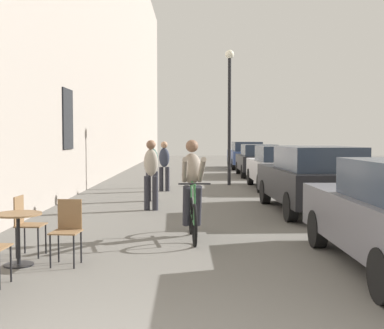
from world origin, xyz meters
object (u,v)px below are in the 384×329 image
at_px(pedestrian_mid, 153,167).
at_px(parked_car_fifth, 247,155).
at_px(cafe_chair_mid_toward_street, 69,227).
at_px(pedestrian_far, 165,163).
at_px(cafe_table_mid, 19,228).
at_px(street_lamp, 231,100).
at_px(parked_car_second, 314,178).
at_px(pedestrian_near, 152,171).
at_px(cafe_chair_mid_toward_wall, 27,221).
at_px(parked_car_fourth, 259,160).
at_px(parked_car_third, 280,167).
at_px(cyclist_on_bicycle, 193,192).

relative_size(pedestrian_mid, parked_car_fifth, 0.40).
bearing_deg(cafe_chair_mid_toward_street, pedestrian_far, 85.05).
xyz_separation_m(cafe_table_mid, street_lamp, (3.73, 11.61, 2.59)).
distance_m(parked_car_second, parked_car_fifth, 16.42).
bearing_deg(cafe_chair_mid_toward_street, pedestrian_near, 81.89).
xyz_separation_m(pedestrian_near, pedestrian_mid, (-0.12, 1.75, -0.01)).
bearing_deg(cafe_chair_mid_toward_wall, pedestrian_near, 72.60).
relative_size(pedestrian_near, parked_car_fourth, 0.42).
bearing_deg(cafe_chair_mid_toward_wall, parked_car_third, 61.01).
xyz_separation_m(cafe_chair_mid_toward_street, pedestrian_mid, (0.62, 6.92, 0.42)).
bearing_deg(cafe_chair_mid_toward_street, cafe_chair_mid_toward_wall, 146.85).
distance_m(pedestrian_mid, pedestrian_far, 2.54).
relative_size(cyclist_on_bicycle, parked_car_fourth, 0.44).
relative_size(cyclist_on_bicycle, pedestrian_mid, 1.05).
height_order(cafe_chair_mid_toward_street, parked_car_fourth, parked_car_fourth).
distance_m(cafe_table_mid, pedestrian_mid, 7.12).
bearing_deg(parked_car_second, parked_car_fourth, 89.25).
distance_m(pedestrian_far, parked_car_fourth, 7.36).
bearing_deg(pedestrian_near, cafe_table_mid, -104.88).
xyz_separation_m(cyclist_on_bicycle, pedestrian_mid, (-1.10, 5.09, 0.13)).
distance_m(cyclist_on_bicycle, parked_car_fifth, 19.64).
bearing_deg(parked_car_second, cyclist_on_bicycle, -133.16).
distance_m(cafe_table_mid, cafe_chair_mid_toward_wall, 0.56).
distance_m(pedestrian_near, street_lamp, 7.12).
relative_size(pedestrian_near, street_lamp, 0.34).
relative_size(cafe_chair_mid_toward_wall, street_lamp, 0.18).
relative_size(cafe_chair_mid_toward_street, parked_car_third, 0.22).
bearing_deg(parked_car_second, parked_car_fifth, 89.34).
height_order(cafe_table_mid, pedestrian_far, pedestrian_far).
relative_size(cafe_chair_mid_toward_street, pedestrian_far, 0.55).
distance_m(parked_car_fourth, parked_car_fifth, 5.51).
distance_m(cyclist_on_bicycle, street_lamp, 10.06).
distance_m(parked_car_third, parked_car_fifth, 11.05).
relative_size(cyclist_on_bicycle, parked_car_fifth, 0.42).
height_order(pedestrian_near, parked_car_fourth, pedestrian_near).
bearing_deg(cafe_chair_mid_toward_wall, parked_car_fifth, 75.30).
xyz_separation_m(cafe_chair_mid_toward_street, parked_car_third, (4.65, 10.18, 0.24)).
distance_m(cafe_table_mid, cafe_chair_mid_toward_street, 0.66).
distance_m(cyclist_on_bicycle, pedestrian_near, 3.48).
xyz_separation_m(cafe_table_mid, parked_car_fourth, (5.32, 15.80, 0.22)).
bearing_deg(parked_car_second, cafe_table_mid, -136.65).
height_order(pedestrian_near, parked_car_second, pedestrian_near).
height_order(cafe_table_mid, cafe_chair_mid_toward_street, cafe_chair_mid_toward_street).
relative_size(cafe_chair_mid_toward_street, street_lamp, 0.18).
xyz_separation_m(cyclist_on_bicycle, parked_car_third, (2.92, 8.36, -0.05)).
bearing_deg(parked_car_third, parked_car_fifth, 89.66).
xyz_separation_m(pedestrian_near, parked_car_fourth, (3.93, 10.56, -0.21)).
relative_size(cafe_table_mid, parked_car_third, 0.17).
bearing_deg(pedestrian_far, parked_car_fifth, 71.71).
distance_m(cafe_table_mid, parked_car_second, 7.13).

